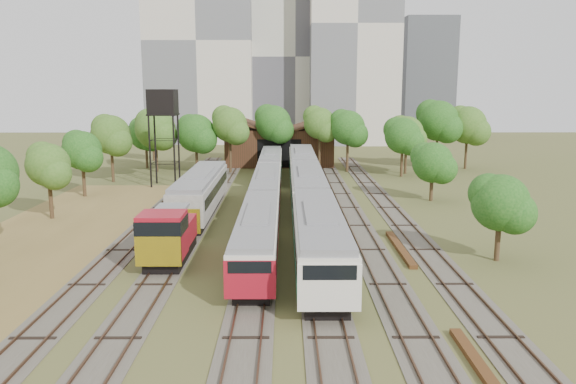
{
  "coord_description": "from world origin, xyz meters",
  "views": [
    {
      "loc": [
        -0.15,
        -28.72,
        11.62
      ],
      "look_at": [
        0.1,
        20.27,
        2.5
      ],
      "focal_mm": 35.0,
      "sensor_mm": 36.0,
      "label": 1
    }
  ],
  "objects_px": {
    "shunter_locomotive": "(168,236)",
    "water_tower": "(163,105)",
    "railcar_green_set": "(308,191)",
    "railcar_red_set": "(263,209)"
  },
  "relations": [
    {
      "from": "railcar_red_set",
      "to": "water_tower",
      "type": "xyz_separation_m",
      "value": [
        -12.56,
        21.74,
        7.87
      ]
    },
    {
      "from": "railcar_green_set",
      "to": "shunter_locomotive",
      "type": "bearing_deg",
      "value": -122.93
    },
    {
      "from": "railcar_red_set",
      "to": "water_tower",
      "type": "bearing_deg",
      "value": 120.01
    },
    {
      "from": "railcar_green_set",
      "to": "water_tower",
      "type": "height_order",
      "value": "water_tower"
    },
    {
      "from": "railcar_red_set",
      "to": "shunter_locomotive",
      "type": "distance_m",
      "value": 10.54
    },
    {
      "from": "railcar_green_set",
      "to": "shunter_locomotive",
      "type": "distance_m",
      "value": 18.39
    },
    {
      "from": "railcar_green_set",
      "to": "shunter_locomotive",
      "type": "relative_size",
      "value": 6.43
    },
    {
      "from": "railcar_green_set",
      "to": "water_tower",
      "type": "relative_size",
      "value": 4.55
    },
    {
      "from": "shunter_locomotive",
      "to": "water_tower",
      "type": "xyz_separation_m",
      "value": [
        -6.56,
        30.4,
        7.82
      ]
    },
    {
      "from": "railcar_red_set",
      "to": "railcar_green_set",
      "type": "height_order",
      "value": "railcar_green_set"
    }
  ]
}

